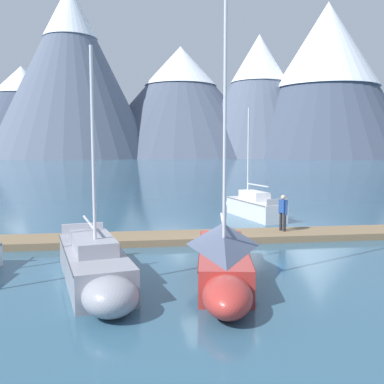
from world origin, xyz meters
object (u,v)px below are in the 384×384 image
Objects in this scene: sailboat_mid_dock_port at (95,266)px; sailboat_far_berth at (252,206)px; person_on_dock at (283,211)px; sailboat_mid_dock_starboard at (223,256)px.

sailboat_mid_dock_port is 1.07× the size of sailboat_far_berth.
sailboat_far_berth reaches higher than person_on_dock.
sailboat_mid_dock_port is 3.93m from sailboat_mid_dock_starboard.
sailboat_far_berth is at bearing 69.28° from sailboat_mid_dock_starboard.
sailboat_mid_dock_starboard is at bearing -124.72° from person_on_dock.
sailboat_mid_dock_starboard reaches higher than sailboat_far_berth.
sailboat_mid_dock_starboard reaches higher than person_on_dock.
sailboat_mid_dock_port reaches higher than person_on_dock.
sailboat_mid_dock_starboard is 7.53m from person_on_dock.
sailboat_far_berth is at bearing 86.51° from person_on_dock.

